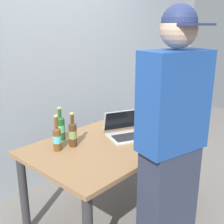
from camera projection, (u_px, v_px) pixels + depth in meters
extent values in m
plane|color=slate|center=(114.00, 213.00, 2.57)|extent=(8.00, 8.00, 0.00)
cube|color=olive|center=(115.00, 141.00, 2.37)|extent=(1.45, 0.87, 0.03)
cylinder|color=#2D2D30|center=(190.00, 167.00, 2.70)|extent=(0.07, 0.07, 0.69)
cylinder|color=#2D2D30|center=(24.00, 195.00, 2.25)|extent=(0.07, 0.07, 0.69)
cylinder|color=#2D2D30|center=(129.00, 145.00, 3.18)|extent=(0.07, 0.07, 0.69)
cube|color=#B7BABC|center=(128.00, 137.00, 2.41)|extent=(0.40, 0.37, 0.01)
cube|color=#232326|center=(129.00, 137.00, 2.39)|extent=(0.31, 0.25, 0.00)
cube|color=#B7BABC|center=(121.00, 120.00, 2.52)|extent=(0.32, 0.19, 0.19)
cube|color=black|center=(121.00, 120.00, 2.51)|extent=(0.29, 0.18, 0.17)
cylinder|color=brown|center=(57.00, 140.00, 2.14)|extent=(0.06, 0.06, 0.17)
cone|color=brown|center=(57.00, 128.00, 2.11)|extent=(0.06, 0.06, 0.02)
cylinder|color=brown|center=(56.00, 122.00, 2.10)|extent=(0.03, 0.03, 0.08)
cylinder|color=#BFB74C|center=(56.00, 116.00, 2.08)|extent=(0.03, 0.03, 0.01)
cylinder|color=#46B9BF|center=(57.00, 139.00, 2.14)|extent=(0.06, 0.06, 0.06)
cylinder|color=#1E5123|center=(61.00, 129.00, 2.34)|extent=(0.07, 0.07, 0.18)
cone|color=#1E5123|center=(60.00, 117.00, 2.31)|extent=(0.07, 0.07, 0.03)
cylinder|color=#1E5123|center=(60.00, 112.00, 2.30)|extent=(0.03, 0.03, 0.06)
cylinder|color=#BFB74C|center=(59.00, 108.00, 2.29)|extent=(0.03, 0.03, 0.01)
cylinder|color=#52B473|center=(60.00, 128.00, 2.34)|extent=(0.07, 0.07, 0.06)
cylinder|color=#472B14|center=(73.00, 135.00, 2.21)|extent=(0.06, 0.06, 0.18)
cone|color=#472B14|center=(72.00, 123.00, 2.18)|extent=(0.06, 0.06, 0.02)
cylinder|color=#472B14|center=(72.00, 118.00, 2.17)|extent=(0.03, 0.03, 0.06)
cylinder|color=#BFB74C|center=(72.00, 114.00, 2.16)|extent=(0.03, 0.03, 0.01)
cylinder|color=olive|center=(73.00, 134.00, 2.21)|extent=(0.06, 0.06, 0.06)
cube|color=#2D3347|center=(167.00, 210.00, 1.89)|extent=(0.39, 0.28, 0.91)
cube|color=#1E4793|center=(174.00, 102.00, 1.67)|extent=(0.46, 0.31, 0.60)
sphere|color=tan|center=(179.00, 29.00, 1.55)|extent=(0.21, 0.21, 0.21)
sphere|color=navy|center=(179.00, 22.00, 1.54)|extent=(0.20, 0.20, 0.20)
cube|color=navy|center=(196.00, 24.00, 1.45)|extent=(0.19, 0.15, 0.01)
cube|color=#99A3AD|center=(43.00, 61.00, 2.82)|extent=(6.00, 0.10, 2.60)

